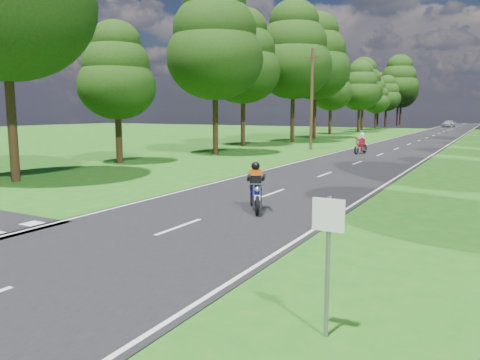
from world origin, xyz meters
The scene contains 9 objects.
ground centered at (0.00, 0.00, 0.00)m, with size 160.00×160.00×0.00m, color #195D15.
main_road centered at (0.00, 50.00, 0.01)m, with size 7.00×140.00×0.02m, color black.
road_markings centered at (-0.14, 48.13, 0.02)m, with size 7.40×140.00×0.01m.
treeline centered at (1.43, 60.06, 8.25)m, with size 40.00×115.35×14.78m.
telegraph_pole centered at (-6.00, 28.00, 4.07)m, with size 1.20×0.26×8.00m.
road_sign centered at (5.50, -2.01, 1.34)m, with size 0.45×0.07×2.00m.
rider_near_blue centered at (0.85, 4.91, 0.78)m, with size 0.61×1.84×1.53m, color #0F0E9C, non-canonical shape.
rider_far_red centered at (-1.43, 26.11, 0.79)m, with size 0.61×1.84×1.53m, color #A60C25, non-canonical shape.
distant_car centered at (-1.27, 88.58, 0.69)m, with size 1.58×3.92×1.34m, color silver.
Camera 1 is at (7.45, -7.98, 3.14)m, focal length 35.00 mm.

